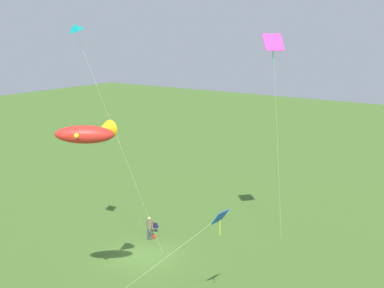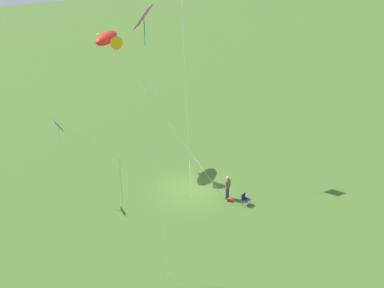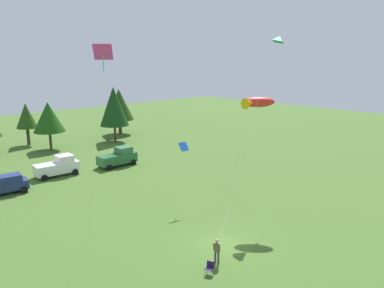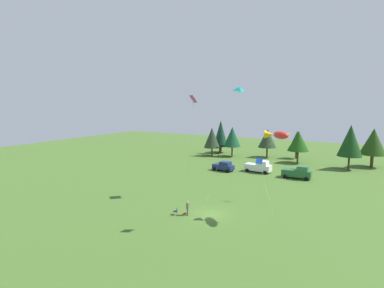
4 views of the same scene
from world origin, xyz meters
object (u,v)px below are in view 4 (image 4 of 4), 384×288
(car_navy_hatch, at_px, (224,166))
(kite_large_fish, at_px, (278,135))
(person_kite_flyer, at_px, (187,207))
(truck_green_flatbed, at_px, (298,172))
(backpack_on_grass, at_px, (185,213))
(kite_delta_teal, at_px, (239,89))
(truck_white_pickup, at_px, (259,167))
(kite_diamond_blue, at_px, (260,163))
(kite_diamond_rainbow, at_px, (193,101))
(folding_chair, at_px, (176,211))

(car_navy_hatch, distance_m, kite_large_fish, 26.42)
(person_kite_flyer, relative_size, kite_large_fish, 0.16)
(truck_green_flatbed, bearing_deg, kite_large_fish, -86.57)
(person_kite_flyer, bearing_deg, backpack_on_grass, -32.47)
(car_navy_hatch, xyz_separation_m, kite_large_fish, (14.98, -19.87, 8.87))
(kite_delta_teal, bearing_deg, car_navy_hatch, 116.12)
(truck_white_pickup, relative_size, kite_diamond_blue, 0.86)
(kite_diamond_rainbow, bearing_deg, folding_chair, -75.16)
(truck_green_flatbed, distance_m, kite_large_fish, 22.53)
(folding_chair, bearing_deg, truck_white_pickup, -117.68)
(truck_green_flatbed, height_order, kite_large_fish, kite_large_fish)
(kite_large_fish, height_order, kite_diamond_blue, kite_large_fish)
(folding_chair, xyz_separation_m, kite_diamond_blue, (7.17, 10.01, 4.89))
(truck_white_pickup, relative_size, kite_delta_teal, 0.34)
(truck_white_pickup, bearing_deg, kite_diamond_rainbow, -98.40)
(folding_chair, bearing_deg, backpack_on_grass, -167.39)
(person_kite_flyer, relative_size, car_navy_hatch, 0.40)
(car_navy_hatch, relative_size, truck_white_pickup, 0.86)
(truck_white_pickup, distance_m, kite_large_fish, 25.22)
(car_navy_hatch, height_order, kite_diamond_rainbow, kite_diamond_rainbow)
(backpack_on_grass, xyz_separation_m, truck_green_flatbed, (8.79, 24.90, 0.99))
(truck_green_flatbed, relative_size, kite_large_fish, 0.45)
(person_kite_flyer, bearing_deg, car_navy_hatch, -100.54)
(truck_white_pickup, distance_m, truck_green_flatbed, 7.60)
(kite_delta_teal, distance_m, kite_diamond_blue, 13.35)
(kite_delta_teal, bearing_deg, folding_chair, -175.62)
(truck_white_pickup, bearing_deg, person_kite_flyer, -87.27)
(person_kite_flyer, xyz_separation_m, kite_diamond_blue, (5.88, 9.45, 4.36))
(car_navy_hatch, xyz_separation_m, kite_delta_teal, (11.81, -24.07, 13.87))
(truck_green_flatbed, distance_m, kite_delta_teal, 28.55)
(kite_diamond_rainbow, relative_size, kite_diamond_blue, 2.42)
(person_kite_flyer, xyz_separation_m, folding_chair, (-1.29, -0.56, -0.53))
(kite_large_fish, relative_size, kite_delta_teal, 0.74)
(truck_green_flatbed, xyz_separation_m, kite_large_fish, (1.03, -20.74, 8.72))
(truck_green_flatbed, bearing_deg, kite_delta_teal, -94.33)
(truck_green_flatbed, bearing_deg, person_kite_flyer, -107.96)
(backpack_on_grass, bearing_deg, truck_white_pickup, 87.13)
(backpack_on_grass, bearing_deg, kite_diamond_rainbow, 111.94)
(backpack_on_grass, height_order, kite_diamond_rainbow, kite_diamond_rainbow)
(kite_large_fish, bearing_deg, truck_white_pickup, 111.07)
(truck_white_pickup, bearing_deg, car_navy_hatch, -156.47)
(truck_green_flatbed, bearing_deg, truck_white_pickup, 170.44)
(car_navy_hatch, relative_size, truck_green_flatbed, 0.88)
(truck_white_pickup, bearing_deg, kite_diamond_blue, -68.84)
(folding_chair, relative_size, kite_delta_teal, 0.05)
(backpack_on_grass, bearing_deg, kite_delta_teal, -0.43)
(folding_chair, height_order, backpack_on_grass, folding_chair)
(car_navy_hatch, relative_size, kite_large_fish, 0.39)
(backpack_on_grass, distance_m, kite_diamond_rainbow, 15.82)
(truck_white_pickup, bearing_deg, kite_large_fish, -64.24)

